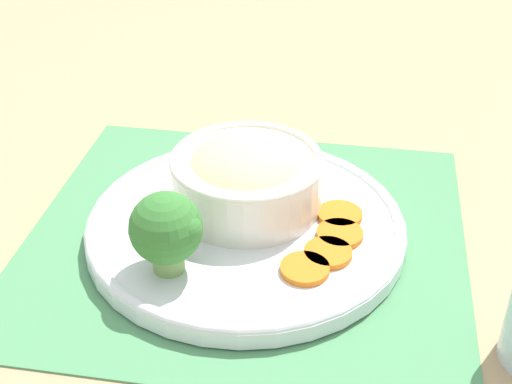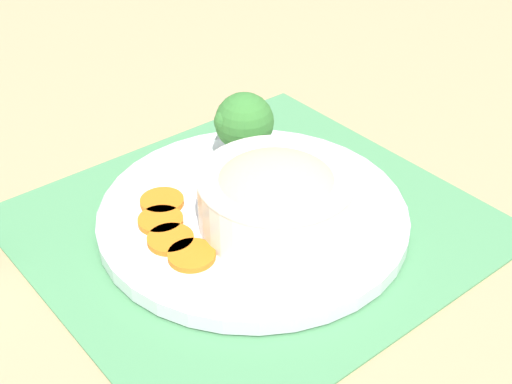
{
  "view_description": "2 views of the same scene",
  "coord_description": "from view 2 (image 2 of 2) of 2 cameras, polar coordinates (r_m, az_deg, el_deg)",
  "views": [
    {
      "loc": [
        -0.03,
        0.57,
        0.43
      ],
      "look_at": [
        -0.01,
        -0.02,
        0.04
      ],
      "focal_mm": 50.0,
      "sensor_mm": 36.0,
      "label": 1
    },
    {
      "loc": [
        -0.42,
        -0.39,
        0.45
      ],
      "look_at": [
        -0.0,
        -0.01,
        0.05
      ],
      "focal_mm": 50.0,
      "sensor_mm": 36.0,
      "label": 2
    }
  ],
  "objects": [
    {
      "name": "carrot_slice_middle",
      "position": [
        0.7,
        -7.65,
        -2.28
      ],
      "size": [
        0.04,
        0.04,
        0.01
      ],
      "color": "orange",
      "rests_on": "plate"
    },
    {
      "name": "plate",
      "position": [
        0.72,
        -0.24,
        -1.74
      ],
      "size": [
        0.31,
        0.31,
        0.02
      ],
      "color": "silver",
      "rests_on": "placemat"
    },
    {
      "name": "placemat",
      "position": [
        0.73,
        -0.23,
        -2.58
      ],
      "size": [
        0.48,
        0.45,
        0.0
      ],
      "color": "#4C8C59",
      "rests_on": "ground_plane"
    },
    {
      "name": "carrot_slice_far",
      "position": [
        0.68,
        -6.86,
        -3.78
      ],
      "size": [
        0.04,
        0.04,
        0.01
      ],
      "color": "orange",
      "rests_on": "plate"
    },
    {
      "name": "ground_plane",
      "position": [
        0.73,
        -0.23,
        -2.7
      ],
      "size": [
        4.0,
        4.0,
        0.0
      ],
      "primitive_type": "plane",
      "color": "tan"
    },
    {
      "name": "bowl",
      "position": [
        0.68,
        1.57,
        -0.22
      ],
      "size": [
        0.15,
        0.15,
        0.07
      ],
      "color": "silver",
      "rests_on": "plate"
    },
    {
      "name": "carrot_slice_near",
      "position": [
        0.73,
        -7.53,
        -0.76
      ],
      "size": [
        0.04,
        0.04,
        0.01
      ],
      "color": "orange",
      "rests_on": "plate"
    },
    {
      "name": "carrot_slice_extra",
      "position": [
        0.66,
        -5.17,
        -5.07
      ],
      "size": [
        0.04,
        0.04,
        0.01
      ],
      "color": "orange",
      "rests_on": "plate"
    },
    {
      "name": "broccoli_floret",
      "position": [
        0.77,
        -0.98,
        5.54
      ],
      "size": [
        0.06,
        0.06,
        0.08
      ],
      "color": "#759E51",
      "rests_on": "plate"
    }
  ]
}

